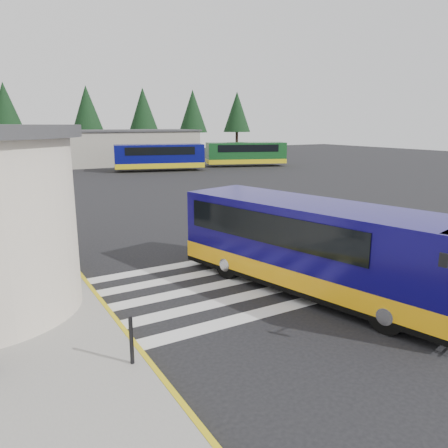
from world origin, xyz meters
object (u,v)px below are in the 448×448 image
pedestrian_a (50,288)px  far_bus_a (159,156)px  bollard (131,340)px  transit_bus (314,249)px  far_bus_b (246,153)px

pedestrian_a → far_bus_a: bearing=-31.1°
pedestrian_a → far_bus_a: far_bus_a is taller
bollard → far_bus_a: size_ratio=0.11×
far_bus_a → transit_bus: bearing=-179.0°
transit_bus → pedestrian_a: 7.44m
bollard → transit_bus: bearing=13.8°
transit_bus → far_bus_b: size_ratio=1.02×
far_bus_a → far_bus_b: (10.86, -0.26, -0.01)m
transit_bus → bollard: size_ratio=9.34×
pedestrian_a → bollard: pedestrian_a is taller
bollard → far_bus_b: bearing=53.8°
far_bus_a → far_bus_b: 10.87m
bollard → far_bus_a: 39.12m
pedestrian_a → far_bus_a: 36.86m
far_bus_a → bollard: bearing=172.7°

